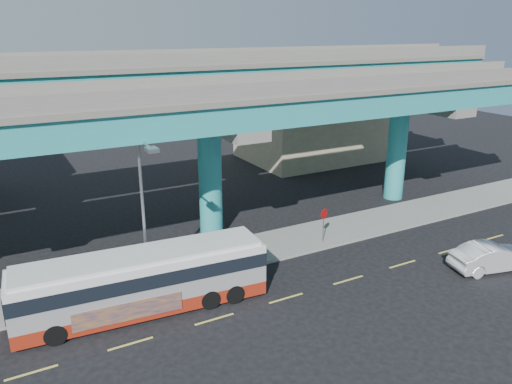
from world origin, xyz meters
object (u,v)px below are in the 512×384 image
stop_sign (324,219)px  sedan (492,257)px  street_lamp (145,195)px  transit_bus (144,280)px

stop_sign → sedan: bearing=-46.5°
sedan → stop_sign: 9.79m
street_lamp → transit_bus: bearing=-118.7°
transit_bus → stop_sign: size_ratio=5.24×
transit_bus → street_lamp: (0.76, 1.40, 3.73)m
street_lamp → stop_sign: (11.38, 0.75, -3.61)m
sedan → street_lamp: street_lamp is taller
sedan → street_lamp: (-17.74, 6.62, 4.61)m
transit_bus → street_lamp: size_ratio=1.49×
transit_bus → stop_sign: 12.34m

